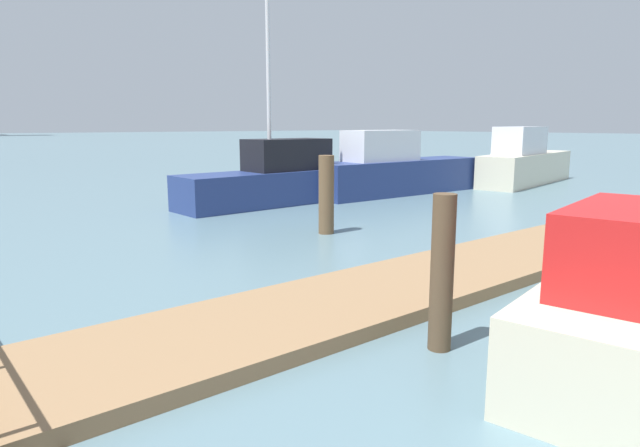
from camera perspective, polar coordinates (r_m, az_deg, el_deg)
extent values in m
plane|color=slate|center=(18.43, -28.79, 1.54)|extent=(300.00, 300.00, 0.00)
cube|color=#93704C|center=(8.75, 12.74, -5.28)|extent=(13.81, 2.00, 0.18)
cylinder|color=brown|center=(12.08, 0.66, 3.02)|extent=(0.34, 0.34, 1.74)
cylinder|color=brown|center=(5.96, 12.61, -5.09)|extent=(0.25, 0.25, 1.70)
cube|color=navy|center=(16.60, -5.22, 3.71)|extent=(5.91, 1.73, 1.01)
cube|color=black|center=(16.91, -3.45, 7.20)|extent=(2.65, 1.33, 0.95)
cylinder|color=silver|center=(16.57, -5.43, 15.89)|extent=(0.12, 0.12, 6.02)
cube|color=beige|center=(23.99, 20.74, 5.39)|extent=(6.93, 2.74, 1.24)
cube|color=white|center=(23.09, 20.19, 8.14)|extent=(3.02, 1.71, 1.07)
cube|color=navy|center=(19.39, 8.21, 4.84)|extent=(6.81, 1.79, 1.18)
cube|color=white|center=(18.69, 6.36, 8.08)|extent=(2.64, 1.33, 1.03)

